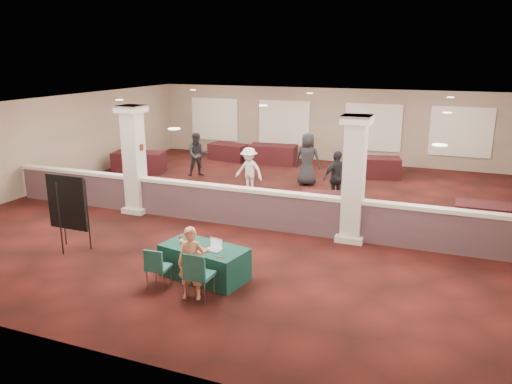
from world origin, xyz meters
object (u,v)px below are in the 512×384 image
at_px(far_table_front_left, 139,162).
at_px(near_table, 204,262).
at_px(attendee_b, 249,171).
at_px(far_table_front_right, 490,218).
at_px(far_table_back_center, 273,154).
at_px(attendee_a, 198,155).
at_px(attendee_d, 308,159).
at_px(far_table_back_right, 374,167).
at_px(conf_chair_side, 156,265).
at_px(conf_chair_main, 197,272).
at_px(easel_board, 67,203).
at_px(woman, 191,264).
at_px(attendee_c, 336,178).
at_px(far_table_front_center, 329,204).
at_px(far_table_back_left, 229,152).

bearing_deg(far_table_front_left, near_table, -48.30).
height_order(near_table, attendee_b, attendee_b).
relative_size(far_table_front_right, far_table_back_center, 0.89).
bearing_deg(attendee_a, attendee_d, -30.23).
bearing_deg(far_table_back_right, far_table_back_center, 168.55).
height_order(near_table, conf_chair_side, conf_chair_side).
height_order(conf_chair_side, far_table_front_left, conf_chair_side).
bearing_deg(attendee_b, near_table, -67.44).
bearing_deg(conf_chair_main, easel_board, 164.73).
xyz_separation_m(woman, far_table_back_center, (-2.74, 12.31, -0.32)).
xyz_separation_m(woman, attendee_a, (-4.69, 9.08, 0.12)).
xyz_separation_m(conf_chair_main, attendee_c, (1.03, 7.34, 0.28)).
xyz_separation_m(conf_chair_main, far_table_front_center, (1.12, 6.14, -0.25)).
relative_size(easel_board, far_table_front_right, 1.04).
distance_m(far_table_front_left, attendee_d, 6.94).
bearing_deg(easel_board, woman, -14.90).
bearing_deg(attendee_a, far_table_front_center, -59.77).
distance_m(conf_chair_main, far_table_back_right, 11.54).
bearing_deg(far_table_front_left, attendee_a, 6.04).
bearing_deg(attendee_c, attendee_d, 73.11).
xyz_separation_m(woman, far_table_back_right, (1.76, 11.40, -0.34)).
distance_m(far_table_back_left, attendee_a, 3.27).
xyz_separation_m(easel_board, attendee_d, (3.61, 8.20, -0.24)).
distance_m(far_table_back_right, attendee_d, 3.01).
bearing_deg(attendee_c, attendee_b, 122.84).
distance_m(near_table, far_table_front_center, 5.39).
relative_size(easel_board, attendee_a, 1.11).
bearing_deg(conf_chair_main, woman, 169.32).
bearing_deg(far_table_back_right, easel_board, -119.01).
bearing_deg(attendee_d, conf_chair_main, 92.47).
distance_m(easel_board, woman, 4.12).
relative_size(near_table, easel_board, 0.97).
bearing_deg(near_table, attendee_d, 101.71).
xyz_separation_m(far_table_front_center, attendee_a, (-5.95, 2.97, 0.51)).
distance_m(conf_chair_side, attendee_b, 7.45).
bearing_deg(far_table_back_left, attendee_d, -33.69).
height_order(far_table_front_left, attendee_c, attendee_c).
relative_size(far_table_front_center, far_table_back_right, 0.85).
relative_size(easel_board, far_table_front_left, 0.93).
height_order(conf_chair_side, far_table_back_center, conf_chair_side).
bearing_deg(far_table_back_left, attendee_a, -87.47).
relative_size(far_table_back_center, attendee_c, 1.17).
xyz_separation_m(conf_chair_side, far_table_back_center, (-1.87, 12.20, -0.10)).
bearing_deg(far_table_front_left, conf_chair_main, -50.14).
xyz_separation_m(far_table_front_right, attendee_c, (-4.44, 0.93, 0.50)).
height_order(easel_board, woman, easel_board).
relative_size(near_table, woman, 1.26).
height_order(conf_chair_main, far_table_front_center, conf_chair_main).
relative_size(conf_chair_main, far_table_front_center, 0.60).
distance_m(near_table, woman, 1.02).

